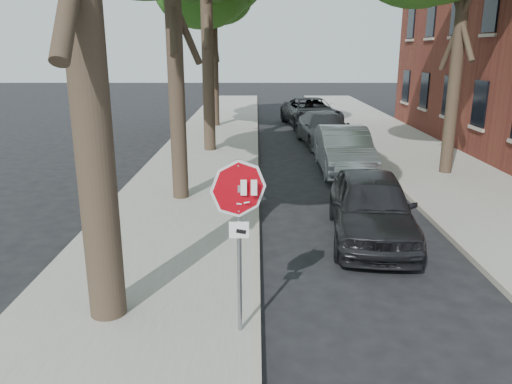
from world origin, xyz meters
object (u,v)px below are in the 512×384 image
at_px(stop_sign, 239,214).
at_px(car_b, 344,150).
at_px(car_a, 371,206).
at_px(car_d, 311,112).
at_px(car_c, 324,129).

distance_m(stop_sign, car_b, 11.13).
height_order(stop_sign, car_b, stop_sign).
xyz_separation_m(stop_sign, car_a, (2.83, 4.13, -1.19)).
bearing_deg(car_a, car_d, 94.66).
distance_m(car_a, car_c, 11.61).
relative_size(car_a, car_c, 0.89).
height_order(stop_sign, car_a, stop_sign).
bearing_deg(car_b, car_a, -93.60).
relative_size(stop_sign, car_a, 0.59).
xyz_separation_m(stop_sign, car_c, (3.29, 15.72, -1.22)).
xyz_separation_m(car_b, car_c, (-0.01, 5.16, -0.05)).
xyz_separation_m(car_a, car_c, (0.46, 11.60, -0.03)).
relative_size(car_a, car_d, 0.78).
distance_m(car_c, car_d, 5.63).
bearing_deg(car_c, stop_sign, -107.43).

